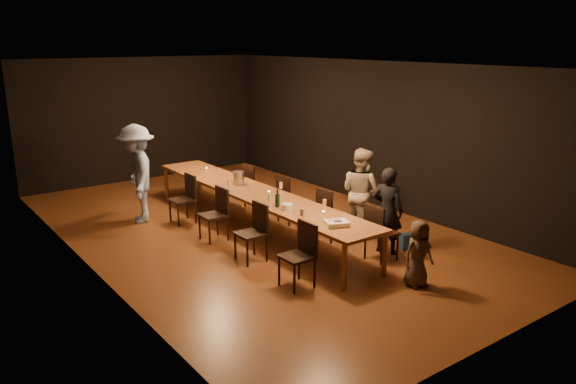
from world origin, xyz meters
TOP-DOWN VIEW (x-y plane):
  - ground at (0.00, 0.00)m, footprint 10.00×10.00m
  - room_shell at (0.00, 0.00)m, footprint 6.04×10.04m
  - table at (0.00, 0.00)m, footprint 0.90×6.00m
  - chair_right_0 at (0.85, -2.40)m, footprint 0.42×0.42m
  - chair_right_1 at (0.85, -1.20)m, footprint 0.42×0.42m
  - chair_right_2 at (0.85, 0.00)m, footprint 0.42×0.42m
  - chair_right_3 at (0.85, 1.20)m, footprint 0.42×0.42m
  - chair_left_0 at (-0.85, -2.40)m, footprint 0.42×0.42m
  - chair_left_1 at (-0.85, -1.20)m, footprint 0.42×0.42m
  - chair_left_2 at (-0.85, 0.00)m, footprint 0.42×0.42m
  - chair_left_3 at (-0.85, 1.20)m, footprint 0.42×0.42m
  - woman_birthday at (1.15, -2.22)m, footprint 0.51×0.61m
  - woman_tan at (1.41, -1.32)m, footprint 0.68×0.83m
  - man_blue at (-1.48, 1.78)m, footprint 1.02×1.37m
  - child at (0.55, -3.40)m, footprint 0.52×0.38m
  - gift_bag_red at (1.35, -2.73)m, footprint 0.20×0.12m
  - gift_bag_blue at (1.53, -2.34)m, footprint 0.26×0.22m
  - birthday_cake at (-0.08, -2.37)m, footprint 0.41×0.37m
  - plate_stack at (-0.20, -1.30)m, footprint 0.21×0.21m
  - champagne_bottle at (-0.23, -1.06)m, footprint 0.10×0.10m
  - ice_bucket at (0.06, 0.61)m, footprint 0.27×0.27m
  - wineglass_0 at (-0.38, -1.91)m, footprint 0.06×0.06m
  - wineglass_1 at (0.21, -1.74)m, footprint 0.06×0.06m
  - wineglass_2 at (-0.28, -0.91)m, footprint 0.06×0.06m
  - wineglass_3 at (0.30, -0.42)m, footprint 0.06×0.06m
  - wineglass_4 at (-0.32, 0.32)m, footprint 0.06×0.06m
  - wineglass_5 at (0.15, 0.80)m, footprint 0.06×0.06m
  - tealight_near at (0.15, -1.78)m, footprint 0.05×0.05m
  - tealight_mid at (0.15, -0.27)m, footprint 0.05×0.05m
  - tealight_far at (0.15, 2.05)m, footprint 0.05×0.05m

SIDE VIEW (x-z plane):
  - ground at x=0.00m, z-range 0.00..0.00m
  - gift_bag_red at x=1.35m, z-range 0.00..0.23m
  - gift_bag_blue at x=1.53m, z-range 0.00..0.27m
  - chair_right_0 at x=0.85m, z-range 0.00..0.93m
  - chair_right_1 at x=0.85m, z-range 0.00..0.93m
  - chair_right_2 at x=0.85m, z-range 0.00..0.93m
  - chair_right_3 at x=0.85m, z-range 0.00..0.93m
  - chair_left_0 at x=-0.85m, z-range 0.00..0.93m
  - chair_left_1 at x=-0.85m, z-range 0.00..0.93m
  - chair_left_2 at x=-0.85m, z-range 0.00..0.93m
  - chair_left_3 at x=-0.85m, z-range 0.00..0.93m
  - child at x=0.55m, z-range 0.00..0.98m
  - table at x=0.00m, z-range 0.33..1.08m
  - woman_birthday at x=1.15m, z-range 0.00..1.44m
  - tealight_near at x=0.15m, z-range 0.75..0.78m
  - tealight_mid at x=0.15m, z-range 0.75..0.78m
  - tealight_far at x=0.15m, z-range 0.75..0.78m
  - birthday_cake at x=-0.08m, z-range 0.75..0.83m
  - woman_tan at x=1.41m, z-range 0.00..1.59m
  - plate_stack at x=-0.20m, z-range 0.75..0.85m
  - wineglass_0 at x=-0.38m, z-range 0.75..0.96m
  - wineglass_1 at x=0.21m, z-range 0.75..0.96m
  - wineglass_2 at x=-0.28m, z-range 0.75..0.96m
  - wineglass_3 at x=0.30m, z-range 0.75..0.96m
  - wineglass_4 at x=-0.32m, z-range 0.75..0.96m
  - wineglass_5 at x=0.15m, z-range 0.75..0.96m
  - ice_bucket at x=0.06m, z-range 0.75..0.99m
  - champagne_bottle at x=-0.23m, z-range 0.75..1.08m
  - man_blue at x=-1.48m, z-range 0.00..1.88m
  - room_shell at x=0.00m, z-range 0.57..3.59m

